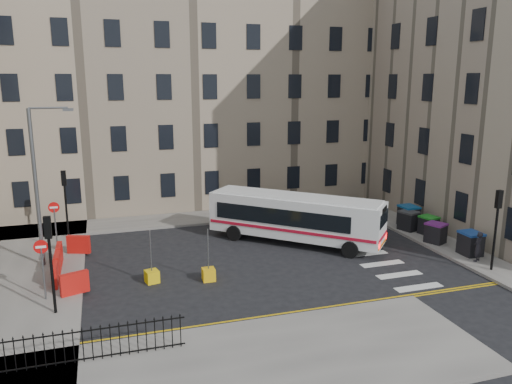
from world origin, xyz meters
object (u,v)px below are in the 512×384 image
streetlamp (36,185)px  wheelie_bin_d (408,220)px  wheelie_bin_b (436,233)px  pedestrian (478,247)px  bollard_yellow (152,276)px  bus (295,216)px  wheelie_bin_a (471,243)px  wheelie_bin_e (408,216)px  wheelie_bin_c (429,225)px  bollard_chevron (209,274)px

streetlamp → wheelie_bin_d: 21.85m
streetlamp → wheelie_bin_b: streetlamp is taller
pedestrian → bollard_yellow: 16.83m
bus → wheelie_bin_a: size_ratio=7.18×
wheelie_bin_b → bollard_yellow: wheelie_bin_b is taller
wheelie_bin_d → wheelie_bin_e: bearing=36.7°
wheelie_bin_b → wheelie_bin_e: wheelie_bin_e is taller
wheelie_bin_c → pedestrian: (-0.45, -4.77, 0.22)m
bus → wheelie_bin_c: (8.34, -1.34, -0.90)m
bus → bollard_chevron: bus is taller
wheelie_bin_d → bollard_chevron: wheelie_bin_d is taller
bus → bollard_yellow: 9.50m
wheelie_bin_e → wheelie_bin_a: bearing=-92.2°
wheelie_bin_b → bollard_chevron: size_ratio=2.27×
wheelie_bin_d → bus: bearing=159.4°
pedestrian → bollard_yellow: pedestrian is taller
bollard_chevron → streetlamp: bearing=151.5°
wheelie_bin_c → wheelie_bin_e: 1.96m
bus → wheelie_bin_b: size_ratio=6.75×
wheelie_bin_b → bollard_yellow: (-16.44, -0.65, -0.44)m
pedestrian → bollard_chevron: pedestrian is taller
pedestrian → bollard_chevron: bearing=-34.6°
wheelie_bin_d → pedestrian: 5.93m
wheelie_bin_a → bollard_yellow: (-16.95, 1.68, -0.49)m
wheelie_bin_c → streetlamp: bearing=162.3°
wheelie_bin_a → wheelie_bin_b: (-0.50, 2.32, -0.05)m
bollard_yellow → bollard_chevron: same height
wheelie_bin_c → wheelie_bin_d: 1.33m
wheelie_bin_a → bus: bearing=148.1°
streetlamp → bus: 14.14m
wheelie_bin_c → pedestrian: size_ratio=0.76×
streetlamp → wheelie_bin_a: size_ratio=6.37×
wheelie_bin_a → wheelie_bin_d: 5.02m
wheelie_bin_b → wheelie_bin_c: (0.63, 1.52, -0.02)m
wheelie_bin_b → wheelie_bin_c: wheelie_bin_b is taller
wheelie_bin_c → bollard_yellow: 17.21m
wheelie_bin_c → bollard_yellow: (-17.07, -2.16, -0.42)m
wheelie_bin_e → pedestrian: size_ratio=0.84×
pedestrian → bollard_chevron: size_ratio=2.65×
wheelie_bin_b → bollard_yellow: 16.46m
bus → wheelie_bin_c: 8.50m
wheelie_bin_d → pedestrian: size_ratio=0.85×
wheelie_bin_c → wheelie_bin_b: bearing=-126.2°
wheelie_bin_c → pedestrian: 4.80m
streetlamp → wheelie_bin_a: streetlamp is taller
wheelie_bin_c → bollard_chevron: wheelie_bin_c is taller
wheelie_bin_c → wheelie_bin_e: wheelie_bin_e is taller
wheelie_bin_e → bollard_yellow: (-16.95, -4.11, -0.52)m
wheelie_bin_d → wheelie_bin_c: bearing=-79.1°
wheelie_bin_c → wheelie_bin_e: (-0.12, 1.95, 0.10)m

